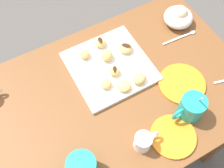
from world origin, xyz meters
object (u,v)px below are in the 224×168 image
Objects in this scene: beignet_0 at (124,86)px; beignet_5 at (105,84)px; beignet_3 at (107,55)px; beignet_4 at (139,78)px; beignet_2 at (100,43)px; beignet_7 at (85,54)px; ice_cream_bowl at (178,16)px; coffee_mug_teal_right at (81,168)px; coffee_mug_teal_left at (191,107)px; pastry_plate_square at (110,66)px; cream_pitcher_white at (143,141)px; dining_table at (111,112)px; beignet_1 at (126,48)px; saucer_orange_left at (173,136)px; beignet_6 at (114,72)px; saucer_orange_right at (182,84)px.

beignet_5 is (0.06, -0.04, 0.00)m from beignet_0.
beignet_3 reaches higher than beignet_4.
beignet_7 is (0.08, 0.02, 0.00)m from beignet_2.
coffee_mug_teal_right is at bearing 30.22° from ice_cream_bowl.
beignet_0 is at bearing 145.24° from beignet_5.
beignet_3 is 1.19× the size of beignet_7.
beignet_7 is at bearing -61.10° from coffee_mug_teal_left.
pastry_plate_square is 7.01× the size of beignet_7.
coffee_mug_teal_right is 0.22m from cream_pitcher_white.
dining_table is 20.97× the size of beignet_3.
beignet_2 is (0.36, -0.04, -0.01)m from ice_cream_bowl.
beignet_1 is at bearing -144.99° from beignet_5.
saucer_orange_left is 0.25m from beignet_4.
beignet_6 is at bearing 83.54° from beignet_2.
beignet_3 is (0.09, -0.00, 0.00)m from beignet_1.
beignet_5 is at bearing -68.32° from saucer_orange_left.
beignet_5 is at bearing -131.78° from coffee_mug_teal_right.
beignet_7 reaches higher than saucer_orange_right.
saucer_orange_right is 3.50× the size of beignet_3.
beignet_1 reaches higher than beignet_6.
ice_cream_bowl is at bearing -170.35° from pastry_plate_square.
cream_pitcher_white is at bearing 174.78° from coffee_mug_teal_right.
coffee_mug_teal_right is 0.51m from beignet_1.
beignet_6 is (0.00, 0.04, 0.02)m from pastry_plate_square.
saucer_orange_right is 4.17× the size of beignet_7.
beignet_6 reaches higher than saucer_orange_left.
coffee_mug_teal_right is at bearing 0.00° from coffee_mug_teal_left.
beignet_0 is at bearing 107.73° from beignet_7.
beignet_0 is at bearing -103.82° from cream_pitcher_white.
ice_cream_bowl is at bearing -149.78° from coffee_mug_teal_right.
saucer_orange_right is 0.26m from beignet_1.
saucer_orange_right is at bearing -134.25° from saucer_orange_left.
saucer_orange_left is at bearing 99.96° from beignet_6.
beignet_4 reaches higher than beignet_0.
beignet_6 is at bearing -47.35° from beignet_4.
beignet_2 reaches higher than pastry_plate_square.
beignet_7 is at bearing -56.89° from beignet_4.
beignet_5 is at bearing 35.01° from beignet_1.
saucer_orange_right is 3.81× the size of beignet_2.
coffee_mug_teal_right reaches higher than cream_pitcher_white.
cream_pitcher_white is at bearing 67.74° from beignet_1.
ice_cream_bowl reaches higher than saucer_orange_left.
saucer_orange_right is 0.17m from beignet_4.
cream_pitcher_white reaches higher than dining_table.
beignet_0 reaches higher than pastry_plate_square.
beignet_2 reaches higher than saucer_orange_left.
beignet_2 is at bearing -43.63° from beignet_1.
beignet_6 is (0.16, -0.27, -0.02)m from coffee_mug_teal_left.
coffee_mug_teal_right is 0.51m from beignet_2.
pastry_plate_square is 0.11m from beignet_7.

